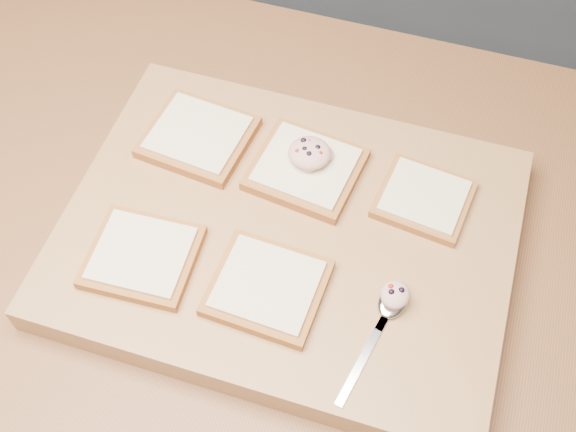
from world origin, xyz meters
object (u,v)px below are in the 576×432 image
(cutting_board, at_px, (288,237))
(tuna_salad_dollop, at_px, (310,153))
(bread_far_center, at_px, (306,169))
(spoon, at_px, (389,309))

(cutting_board, distance_m, tuna_salad_dollop, 0.11)
(cutting_board, distance_m, bread_far_center, 0.09)
(tuna_salad_dollop, distance_m, spoon, 0.22)
(bread_far_center, bearing_deg, spoon, -47.55)
(tuna_salad_dollop, xyz_separation_m, spoon, (0.14, -0.17, -0.03))
(cutting_board, relative_size, spoon, 3.31)
(tuna_salad_dollop, bearing_deg, cutting_board, -89.14)
(bread_far_center, height_order, spoon, bread_far_center)
(cutting_board, xyz_separation_m, bread_far_center, (-0.00, 0.09, 0.03))
(cutting_board, bearing_deg, tuna_salad_dollop, 90.86)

